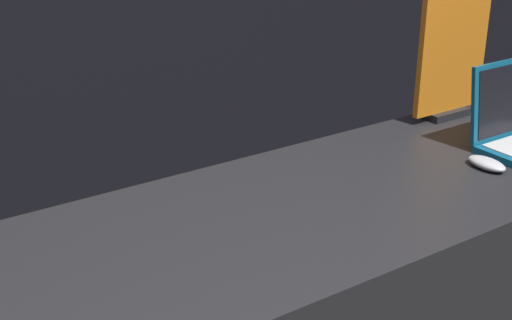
% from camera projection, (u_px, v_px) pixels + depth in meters
% --- Properties ---
extents(mouse_back, '(0.06, 0.11, 0.03)m').
position_uv_depth(mouse_back, '(487.00, 164.00, 1.89)').
color(mouse_back, '#B2B2B7').
rests_on(mouse_back, display_counter).
extents(promo_stand_back, '(0.28, 0.07, 0.47)m').
position_uv_depth(promo_stand_back, '(453.00, 47.00, 2.19)').
color(promo_stand_back, black).
rests_on(promo_stand_back, display_counter).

